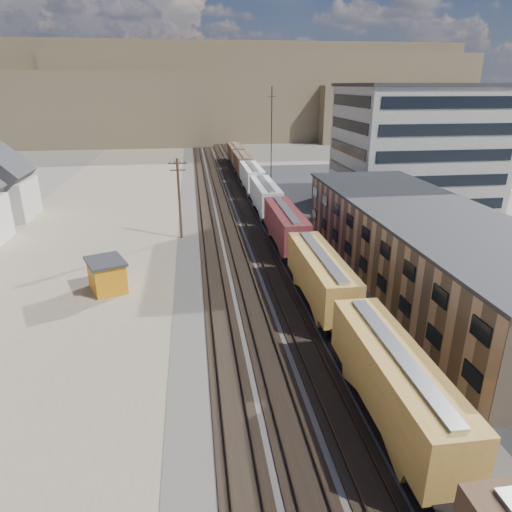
{
  "coord_description": "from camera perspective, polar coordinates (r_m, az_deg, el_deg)",
  "views": [
    {
      "loc": [
        -6.75,
        -13.6,
        18.21
      ],
      "look_at": [
        -1.17,
        26.42,
        3.0
      ],
      "focal_mm": 32.0,
      "sensor_mm": 36.0,
      "label": 1
    }
  ],
  "objects": [
    {
      "name": "ballast_bed",
      "position": [
        66.49,
        -1.82,
        4.75
      ],
      "size": [
        18.0,
        200.0,
        0.06
      ],
      "primitive_type": "cube",
      "color": "#4C4742",
      "rests_on": "ground"
    },
    {
      "name": "dirt_yard",
      "position": [
        58.14,
        -20.68,
        1.01
      ],
      "size": [
        24.0,
        180.0,
        0.03
      ],
      "primitive_type": "cube",
      "color": "gray",
      "rests_on": "ground"
    },
    {
      "name": "asphalt_lot",
      "position": [
        59.32,
        21.52,
        1.29
      ],
      "size": [
        26.0,
        120.0,
        0.04
      ],
      "primitive_type": "cube",
      "color": "#232326",
      "rests_on": "ground"
    },
    {
      "name": "rail_tracks",
      "position": [
        66.41,
        -2.29,
        4.8
      ],
      "size": [
        11.4,
        200.0,
        0.24
      ],
      "color": "black",
      "rests_on": "ground"
    },
    {
      "name": "freight_train",
      "position": [
        60.95,
        2.3,
        5.96
      ],
      "size": [
        3.0,
        119.74,
        4.46
      ],
      "color": "black",
      "rests_on": "ground"
    },
    {
      "name": "warehouse",
      "position": [
        46.63,
        20.32,
        1.11
      ],
      "size": [
        12.4,
        40.4,
        7.25
      ],
      "color": "#A28265",
      "rests_on": "ground"
    },
    {
      "name": "office_tower",
      "position": [
        77.36,
        19.28,
        12.87
      ],
      "size": [
        22.6,
        18.6,
        18.45
      ],
      "color": "#9E998E",
      "rests_on": "ground"
    },
    {
      "name": "utility_pole_north",
      "position": [
        57.11,
        -9.57,
        7.27
      ],
      "size": [
        2.2,
        0.32,
        10.0
      ],
      "color": "#382619",
      "rests_on": "ground"
    },
    {
      "name": "radio_mast",
      "position": [
        75.25,
        1.93,
        13.68
      ],
      "size": [
        1.2,
        0.16,
        18.0
      ],
      "color": "black",
      "rests_on": "ground"
    },
    {
      "name": "hills_north",
      "position": [
        181.7,
        -6.1,
        19.22
      ],
      "size": [
        265.0,
        80.0,
        32.0
      ],
      "color": "brown",
      "rests_on": "ground"
    },
    {
      "name": "maintenance_shed",
      "position": [
        44.88,
        -18.14,
        -2.25
      ],
      "size": [
        4.53,
        5.04,
        3.03
      ],
      "color": "orange",
      "rests_on": "ground"
    },
    {
      "name": "parked_car_blue",
      "position": [
        68.11,
        21.22,
        4.28
      ],
      "size": [
        5.02,
        4.83,
        1.33
      ],
      "primitive_type": "imported",
      "rotation": [
        0.0,
        0.0,
        0.84
      ],
      "color": "navy",
      "rests_on": "ground"
    },
    {
      "name": "parked_car_far",
      "position": [
        65.52,
        23.93,
        3.41
      ],
      "size": [
        3.22,
        5.01,
        1.59
      ],
      "primitive_type": "imported",
      "rotation": [
        0.0,
        0.0,
        0.31
      ],
      "color": "silver",
      "rests_on": "ground"
    }
  ]
}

